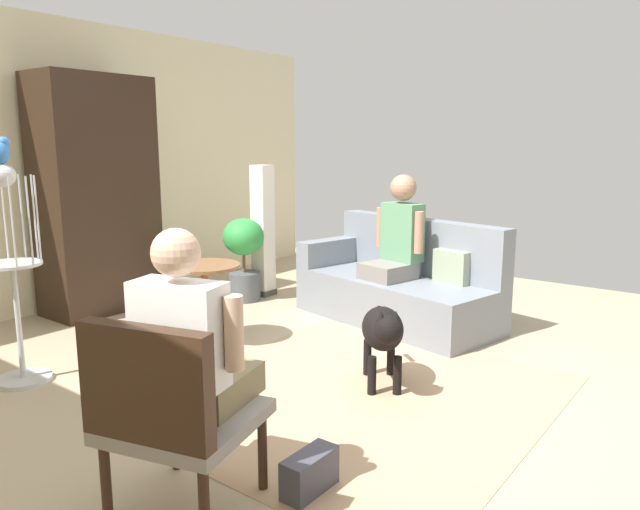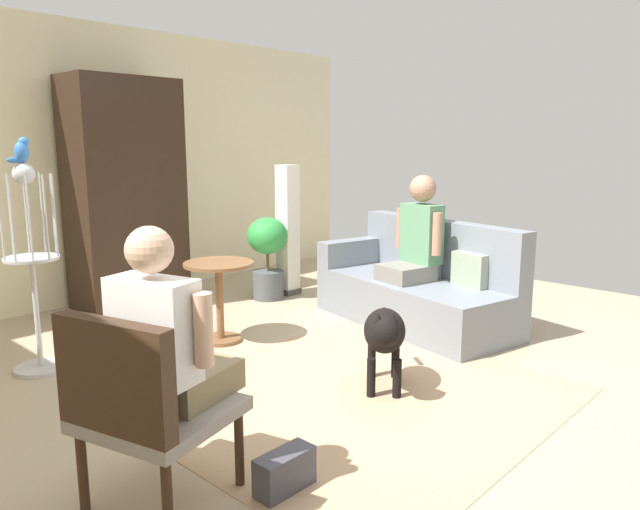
% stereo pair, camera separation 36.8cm
% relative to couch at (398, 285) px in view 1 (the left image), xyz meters
% --- Properties ---
extents(ground_plane, '(7.62, 7.62, 0.00)m').
position_rel_couch_xyz_m(ground_plane, '(-1.46, -0.39, -0.32)').
color(ground_plane, tan).
extents(back_wall, '(6.77, 0.12, 2.72)m').
position_rel_couch_xyz_m(back_wall, '(-1.46, 2.85, 1.05)').
color(back_wall, beige).
rests_on(back_wall, ground).
extents(area_rug, '(2.42, 2.23, 0.01)m').
position_rel_couch_xyz_m(area_rug, '(-1.62, -0.62, -0.31)').
color(area_rug, tan).
rests_on(area_rug, ground).
extents(couch, '(1.17, 1.97, 0.90)m').
position_rel_couch_xyz_m(couch, '(0.00, 0.00, 0.00)').
color(couch, slate).
rests_on(couch, ground).
extents(armchair, '(0.71, 0.71, 0.90)m').
position_rel_couch_xyz_m(armchair, '(-3.15, -0.73, 0.20)').
color(armchair, '#382316').
rests_on(armchair, ground).
extents(person_on_couch, '(0.54, 0.52, 0.90)m').
position_rel_couch_xyz_m(person_on_couch, '(-0.06, -0.02, 0.46)').
color(person_on_couch, slate).
extents(person_on_armchair, '(0.56, 0.55, 0.81)m').
position_rel_couch_xyz_m(person_on_armchair, '(-2.99, -0.69, 0.42)').
color(person_on_armchair, olive).
extents(round_end_table, '(0.55, 0.55, 0.65)m').
position_rel_couch_xyz_m(round_end_table, '(-1.52, 0.85, 0.11)').
color(round_end_table, brown).
rests_on(round_end_table, ground).
extents(dog, '(0.65, 0.53, 0.59)m').
position_rel_couch_xyz_m(dog, '(-1.40, -0.69, 0.06)').
color(dog, black).
rests_on(dog, ground).
extents(bird_cage_stand, '(0.36, 0.36, 1.45)m').
position_rel_couch_xyz_m(bird_cage_stand, '(-2.77, 1.28, 0.35)').
color(bird_cage_stand, silver).
rests_on(bird_cage_stand, ground).
extents(parrot, '(0.17, 0.10, 0.17)m').
position_rel_couch_xyz_m(parrot, '(-2.78, 1.28, 1.21)').
color(parrot, blue).
rests_on(parrot, bird_cage_stand).
extents(potted_plant, '(0.41, 0.41, 0.84)m').
position_rel_couch_xyz_m(potted_plant, '(-0.35, 1.58, 0.18)').
color(potted_plant, '#4C5156').
rests_on(potted_plant, ground).
extents(column_lamp, '(0.20, 0.20, 1.36)m').
position_rel_couch_xyz_m(column_lamp, '(-0.07, 1.57, 0.36)').
color(column_lamp, '#4C4742').
rests_on(column_lamp, ground).
extents(armoire_cabinet, '(1.04, 0.56, 2.19)m').
position_rel_couch_xyz_m(armoire_cabinet, '(-1.41, 2.44, 0.78)').
color(armoire_cabinet, black).
rests_on(armoire_cabinet, ground).
extents(handbag, '(0.29, 0.12, 0.19)m').
position_rel_couch_xyz_m(handbag, '(-2.63, -1.05, -0.22)').
color(handbag, '#3F3F4C').
rests_on(handbag, ground).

